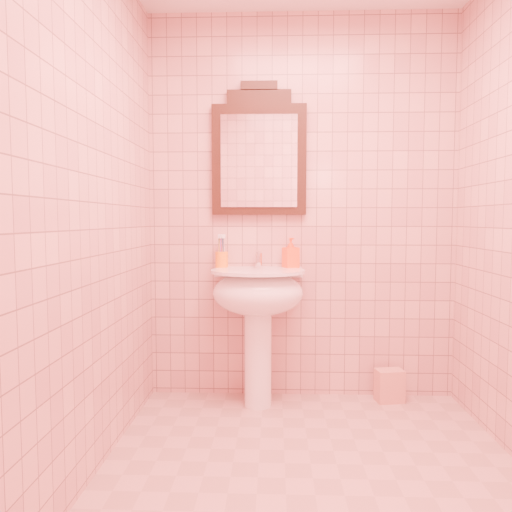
{
  "coord_description": "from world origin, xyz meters",
  "views": [
    {
      "loc": [
        -0.18,
        -2.19,
        1.17
      ],
      "look_at": [
        -0.28,
        0.55,
        0.97
      ],
      "focal_mm": 35.0,
      "sensor_mm": 36.0,
      "label": 1
    }
  ],
  "objects_px": {
    "pedestal_sink": "(258,302)",
    "soap_dispenser": "(291,253)",
    "mirror": "(259,154)",
    "towel": "(389,386)",
    "toothbrush_cup": "(222,259)"
  },
  "relations": [
    {
      "from": "pedestal_sink",
      "to": "soap_dispenser",
      "type": "distance_m",
      "value": 0.39
    },
    {
      "from": "mirror",
      "to": "towel",
      "type": "xyz_separation_m",
      "value": [
        0.85,
        -0.09,
        -1.49
      ]
    },
    {
      "from": "pedestal_sink",
      "to": "toothbrush_cup",
      "type": "distance_m",
      "value": 0.38
    },
    {
      "from": "toothbrush_cup",
      "to": "towel",
      "type": "xyz_separation_m",
      "value": [
        1.09,
        -0.03,
        -0.81
      ]
    },
    {
      "from": "towel",
      "to": "pedestal_sink",
      "type": "bearing_deg",
      "value": -172.45
    },
    {
      "from": "mirror",
      "to": "towel",
      "type": "bearing_deg",
      "value": -6.02
    },
    {
      "from": "pedestal_sink",
      "to": "towel",
      "type": "relative_size",
      "value": 4.15
    },
    {
      "from": "pedestal_sink",
      "to": "toothbrush_cup",
      "type": "bearing_deg",
      "value": 149.01
    },
    {
      "from": "mirror",
      "to": "soap_dispenser",
      "type": "xyz_separation_m",
      "value": [
        0.21,
        -0.05,
        -0.64
      ]
    },
    {
      "from": "soap_dispenser",
      "to": "towel",
      "type": "height_order",
      "value": "soap_dispenser"
    },
    {
      "from": "pedestal_sink",
      "to": "mirror",
      "type": "height_order",
      "value": "mirror"
    },
    {
      "from": "toothbrush_cup",
      "to": "soap_dispenser",
      "type": "distance_m",
      "value": 0.45
    },
    {
      "from": "pedestal_sink",
      "to": "toothbrush_cup",
      "type": "height_order",
      "value": "toothbrush_cup"
    },
    {
      "from": "mirror",
      "to": "soap_dispenser",
      "type": "bearing_deg",
      "value": -13.64
    },
    {
      "from": "toothbrush_cup",
      "to": "soap_dispenser",
      "type": "xyz_separation_m",
      "value": [
        0.45,
        0.01,
        0.04
      ]
    }
  ]
}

